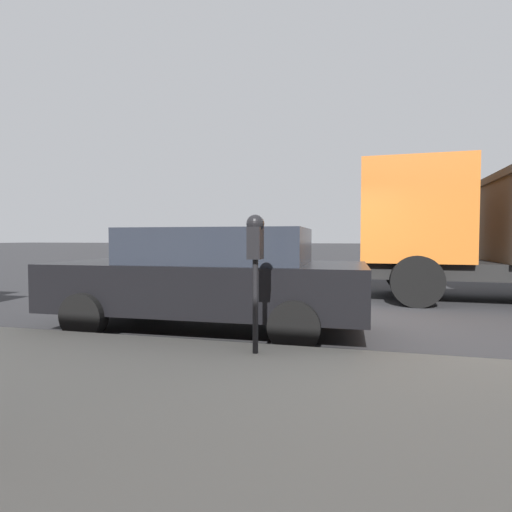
% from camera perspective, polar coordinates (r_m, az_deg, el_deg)
% --- Properties ---
extents(ground_plane, '(220.00, 220.00, 0.00)m').
position_cam_1_polar(ground_plane, '(6.81, 10.72, -9.23)').
color(ground_plane, '#2B2B2D').
extents(parking_meter, '(0.21, 0.19, 1.47)m').
position_cam_1_polar(parking_meter, '(4.19, -0.09, 1.18)').
color(parking_meter, black).
rests_on(parking_meter, sidewalk).
extents(car_black, '(2.13, 4.70, 1.53)m').
position_cam_1_polar(car_black, '(6.05, -6.59, -2.93)').
color(car_black, black).
rests_on(car_black, ground_plane).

